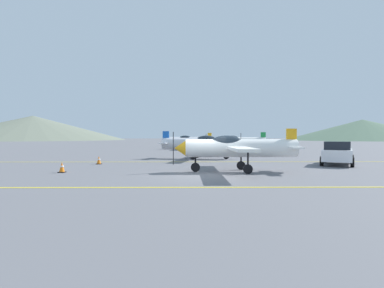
% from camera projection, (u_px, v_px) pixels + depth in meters
% --- Properties ---
extents(ground_plane, '(400.00, 400.00, 0.00)m').
position_uv_depth(ground_plane, '(205.00, 175.00, 15.97)').
color(ground_plane, slate).
extents(apron_line_near, '(80.00, 0.16, 0.01)m').
position_uv_depth(apron_line_near, '(210.00, 187.00, 12.04)').
color(apron_line_near, yellow).
rests_on(apron_line_near, ground_plane).
extents(apron_line_far, '(80.00, 0.16, 0.01)m').
position_uv_depth(apron_line_far, '(200.00, 162.00, 23.75)').
color(apron_line_far, yellow).
rests_on(apron_line_far, ground_plane).
extents(airplane_near, '(6.93, 7.99, 2.40)m').
position_uv_depth(airplane_near, '(236.00, 147.00, 17.24)').
color(airplane_near, white).
rests_on(airplane_near, ground_plane).
extents(airplane_mid, '(7.03, 8.01, 2.40)m').
position_uv_depth(airplane_mid, '(200.00, 143.00, 26.95)').
color(airplane_mid, silver).
rests_on(airplane_mid, ground_plane).
extents(airplane_far, '(6.98, 8.03, 2.40)m').
position_uv_depth(airplane_far, '(236.00, 141.00, 35.99)').
color(airplane_far, white).
rests_on(airplane_far, ground_plane).
extents(airplane_back, '(7.02, 8.04, 2.40)m').
position_uv_depth(airplane_back, '(189.00, 140.00, 45.87)').
color(airplane_back, silver).
rests_on(airplane_back, ground_plane).
extents(car_sedan, '(3.58, 4.65, 1.62)m').
position_uv_depth(car_sedan, '(338.00, 153.00, 21.37)').
color(car_sedan, white).
rests_on(car_sedan, ground_plane).
extents(traffic_cone_front, '(0.36, 0.36, 0.59)m').
position_uv_depth(traffic_cone_front, '(62.00, 167.00, 16.90)').
color(traffic_cone_front, black).
rests_on(traffic_cone_front, ground_plane).
extents(traffic_cone_side, '(0.36, 0.36, 0.59)m').
position_uv_depth(traffic_cone_side, '(99.00, 160.00, 21.86)').
color(traffic_cone_side, black).
rests_on(traffic_cone_side, ground_plane).
extents(hill_left, '(83.45, 83.45, 11.16)m').
position_uv_depth(hill_left, '(33.00, 128.00, 143.32)').
color(hill_left, slate).
rests_on(hill_left, ground_plane).
extents(hill_centerleft, '(65.67, 65.67, 8.97)m').
position_uv_depth(hill_centerleft, '(362.00, 130.00, 134.72)').
color(hill_centerleft, '#4C6651').
rests_on(hill_centerleft, ground_plane).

